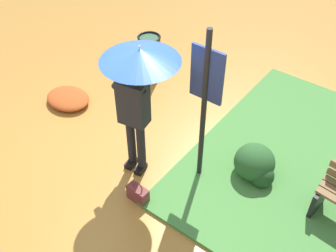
{
  "coord_description": "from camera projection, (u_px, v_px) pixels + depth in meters",
  "views": [
    {
      "loc": [
        2.91,
        -2.8,
        4.37
      ],
      "look_at": [
        0.52,
        0.35,
        0.85
      ],
      "focal_mm": 43.37,
      "sensor_mm": 36.0,
      "label": 1
    }
  ],
  "objects": [
    {
      "name": "trash_bin",
      "position": [
        150.0,
        57.0,
        7.37
      ],
      "size": [
        0.42,
        0.42,
        0.83
      ],
      "color": "#2D5138",
      "rests_on": "ground_plane"
    },
    {
      "name": "person_with_umbrella",
      "position": [
        137.0,
        80.0,
        4.86
      ],
      "size": [
        0.96,
        0.96,
        2.04
      ],
      "color": "black",
      "rests_on": "ground_plane"
    },
    {
      "name": "info_sign_post",
      "position": [
        205.0,
        93.0,
        4.85
      ],
      "size": [
        0.44,
        0.07,
        2.3
      ],
      "color": "black",
      "rests_on": "ground_plane"
    },
    {
      "name": "ground_plane",
      "position": [
        125.0,
        168.0,
        5.88
      ],
      "size": [
        18.0,
        18.0,
        0.0
      ],
      "primitive_type": "plane",
      "color": "#B27A33"
    },
    {
      "name": "shrub_cluster",
      "position": [
        256.0,
        165.0,
        5.61
      ],
      "size": [
        0.63,
        0.57,
        0.51
      ],
      "color": "#285628",
      "rests_on": "ground_plane"
    },
    {
      "name": "leaf_pile_by_bench",
      "position": [
        68.0,
        98.0,
        6.98
      ],
      "size": [
        0.8,
        0.64,
        0.18
      ],
      "color": "#B74C1E",
      "rests_on": "ground_plane"
    },
    {
      "name": "handbag",
      "position": [
        138.0,
        194.0,
        5.37
      ],
      "size": [
        0.31,
        0.16,
        0.37
      ],
      "color": "brown",
      "rests_on": "ground_plane"
    }
  ]
}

